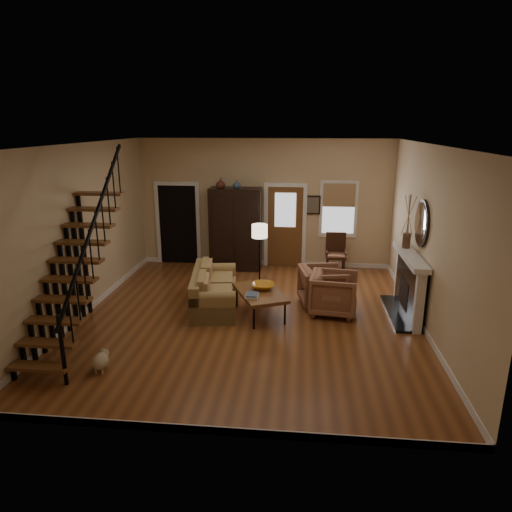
# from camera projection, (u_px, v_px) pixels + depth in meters

# --- Properties ---
(room) EXTENTS (7.00, 7.33, 3.30)m
(room) POSITION_uv_depth(u_px,v_px,m) (239.00, 223.00, 10.19)
(room) COLOR brown
(room) RESTS_ON ground
(staircase) EXTENTS (0.94, 2.80, 3.20)m
(staircase) POSITION_uv_depth(u_px,v_px,m) (71.00, 254.00, 7.47)
(staircase) COLOR brown
(staircase) RESTS_ON ground
(fireplace) EXTENTS (0.33, 1.95, 2.30)m
(fireplace) POSITION_uv_depth(u_px,v_px,m) (411.00, 279.00, 8.86)
(fireplace) COLOR black
(fireplace) RESTS_ON ground
(armoire) EXTENTS (1.30, 0.60, 2.10)m
(armoire) POSITION_uv_depth(u_px,v_px,m) (236.00, 229.00, 11.68)
(armoire) COLOR black
(armoire) RESTS_ON ground
(vase_a) EXTENTS (0.24, 0.24, 0.25)m
(vase_a) POSITION_uv_depth(u_px,v_px,m) (221.00, 183.00, 11.28)
(vase_a) COLOR #4C2619
(vase_a) RESTS_ON armoire
(vase_b) EXTENTS (0.20, 0.20, 0.21)m
(vase_b) POSITION_uv_depth(u_px,v_px,m) (237.00, 184.00, 11.25)
(vase_b) COLOR #334C60
(vase_b) RESTS_ON armoire
(sofa) EXTENTS (1.14, 2.10, 0.75)m
(sofa) POSITION_uv_depth(u_px,v_px,m) (214.00, 289.00, 9.38)
(sofa) COLOR olive
(sofa) RESTS_ON ground
(coffee_table) EXTENTS (1.23, 1.51, 0.50)m
(coffee_table) POSITION_uv_depth(u_px,v_px,m) (260.00, 303.00, 8.97)
(coffee_table) COLOR brown
(coffee_table) RESTS_ON ground
(bowl) EXTENTS (0.45, 0.45, 0.11)m
(bowl) POSITION_uv_depth(u_px,v_px,m) (263.00, 286.00, 9.02)
(bowl) COLOR orange
(bowl) RESTS_ON coffee_table
(books) EXTENTS (0.24, 0.33, 0.06)m
(books) POSITION_uv_depth(u_px,v_px,m) (252.00, 295.00, 8.61)
(books) COLOR beige
(books) RESTS_ON coffee_table
(armchair_left) EXTENTS (1.02, 0.99, 0.83)m
(armchair_left) POSITION_uv_depth(u_px,v_px,m) (334.00, 294.00, 9.02)
(armchair_left) COLOR brown
(armchair_left) RESTS_ON ground
(armchair_right) EXTENTS (1.05, 1.03, 0.82)m
(armchair_right) POSITION_uv_depth(u_px,v_px,m) (322.00, 286.00, 9.43)
(armchair_right) COLOR brown
(armchair_right) RESTS_ON ground
(floor_lamp) EXTENTS (0.45, 0.45, 1.52)m
(floor_lamp) POSITION_uv_depth(u_px,v_px,m) (260.00, 258.00, 10.19)
(floor_lamp) COLOR black
(floor_lamp) RESTS_ON ground
(side_chair) EXTENTS (0.54, 0.54, 1.02)m
(side_chair) POSITION_uv_depth(u_px,v_px,m) (336.00, 254.00, 11.39)
(side_chair) COLOR #351D10
(side_chair) RESTS_ON ground
(dog) EXTENTS (0.27, 0.42, 0.29)m
(dog) POSITION_uv_depth(u_px,v_px,m) (100.00, 362.00, 6.96)
(dog) COLOR tan
(dog) RESTS_ON ground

